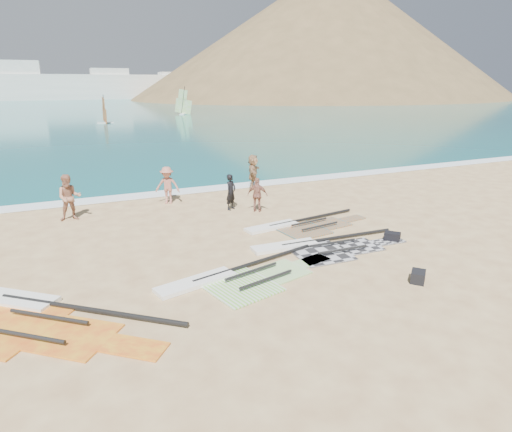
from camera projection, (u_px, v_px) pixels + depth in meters
name	position (u px, v px, depth m)	size (l,w,h in m)	color
ground	(340.00, 284.00, 12.13)	(300.00, 300.00, 0.00)	#D5BA7C
sea	(84.00, 102.00, 127.19)	(300.00, 240.00, 0.06)	#0C5157
surf_line	(207.00, 190.00, 22.85)	(300.00, 1.20, 0.04)	white
far_town	(26.00, 86.00, 135.42)	(160.00, 8.00, 12.00)	white
headland_main	(329.00, 98.00, 158.48)	(143.00, 143.00, 45.00)	olive
headland_minor	(386.00, 96.00, 180.80)	(70.00, 70.00, 28.00)	olive
rig_grey	(319.00, 247.00, 14.77)	(5.57, 2.27, 0.20)	#252527
rig_green	(237.00, 278.00, 12.42)	(5.73, 2.96, 0.20)	#75D035
rig_orange	(300.00, 226.00, 16.95)	(5.33, 2.39, 0.20)	#FE5F06
rig_red	(34.00, 316.00, 10.40)	(5.39, 5.39, 0.21)	red
gear_bag_near	(418.00, 277.00, 12.24)	(0.52, 0.38, 0.33)	black
gear_bag_far	(392.00, 237.00, 15.41)	(0.54, 0.38, 0.32)	black
person_wetsuit	(231.00, 192.00, 19.07)	(0.59, 0.39, 1.61)	black
beachgoer_left	(69.00, 198.00, 17.55)	(0.94, 0.73, 1.92)	#AE765B
beachgoer_mid	(167.00, 185.00, 20.00)	(1.14, 0.65, 1.76)	#AF6958
beachgoer_back	(257.00, 195.00, 18.75)	(0.90, 0.37, 1.53)	#9B6250
beachgoer_right	(253.00, 172.00, 22.79)	(1.71, 0.55, 1.85)	#A47E59
windsurfer_centre	(105.00, 115.00, 59.20)	(2.21, 2.63, 3.94)	white
windsurfer_right	(183.00, 107.00, 76.24)	(2.81, 2.67, 4.86)	white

